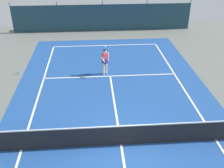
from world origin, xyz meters
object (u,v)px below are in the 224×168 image
object	(u,v)px
tennis_net	(121,135)
tennis_player	(105,60)
water_bottle	(18,72)
tennis_ball_near_player	(65,75)

from	to	relation	value
tennis_net	tennis_player	world-z (taller)	tennis_player
tennis_net	water_bottle	size ratio (longest dim) A/B	42.17
tennis_ball_near_player	water_bottle	distance (m)	3.00
tennis_net	water_bottle	xyz separation A→B (m)	(-5.81, 7.19, -0.39)
tennis_net	tennis_ball_near_player	world-z (taller)	tennis_net
tennis_net	tennis_player	distance (m)	6.78
tennis_ball_near_player	tennis_net	bearing A→B (deg)	-66.85
water_bottle	tennis_net	bearing A→B (deg)	-51.07
tennis_net	tennis_ball_near_player	distance (m)	7.28
tennis_net	water_bottle	bearing A→B (deg)	128.93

